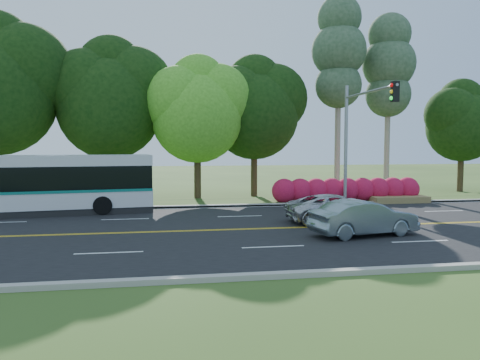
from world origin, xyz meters
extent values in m
plane|color=#2D4818|center=(0.00, 0.00, 0.00)|extent=(120.00, 120.00, 0.00)
cube|color=black|center=(0.00, 0.00, 0.01)|extent=(60.00, 14.00, 0.02)
cube|color=#A39E93|center=(0.00, 7.15, 0.07)|extent=(60.00, 0.30, 0.15)
cube|color=#A39E93|center=(0.00, -7.15, 0.07)|extent=(60.00, 0.30, 0.15)
cube|color=#2D4818|center=(0.00, 9.00, 0.05)|extent=(60.00, 4.00, 0.10)
cube|color=gold|center=(0.00, -0.08, 0.02)|extent=(57.00, 0.10, 0.00)
cube|color=gold|center=(0.00, 0.08, 0.02)|extent=(57.00, 0.10, 0.00)
cube|color=silver|center=(-6.00, -3.50, 0.02)|extent=(2.20, 0.12, 0.00)
cube|color=silver|center=(-0.50, -3.50, 0.02)|extent=(2.20, 0.12, 0.00)
cube|color=silver|center=(5.00, -3.50, 0.02)|extent=(2.20, 0.12, 0.00)
cube|color=silver|center=(-11.50, 3.50, 0.02)|extent=(2.20, 0.12, 0.00)
cube|color=silver|center=(-6.00, 3.50, 0.02)|extent=(2.20, 0.12, 0.00)
cube|color=silver|center=(-0.50, 3.50, 0.02)|extent=(2.20, 0.12, 0.00)
cube|color=silver|center=(5.00, 3.50, 0.02)|extent=(2.20, 0.12, 0.00)
cube|color=silver|center=(10.50, 3.50, 0.02)|extent=(2.20, 0.12, 0.00)
cube|color=silver|center=(0.00, 6.85, 0.02)|extent=(57.00, 0.12, 0.00)
cube|color=silver|center=(0.00, -6.85, 0.02)|extent=(57.00, 0.12, 0.00)
sphere|color=black|center=(-12.38, 11.30, 7.92)|extent=(5.76, 5.76, 5.76)
cylinder|color=#2F1F14|center=(-7.50, 12.00, 1.80)|extent=(0.44, 0.44, 3.60)
sphere|color=black|center=(-7.50, 12.00, 5.91)|extent=(6.60, 6.60, 6.60)
sphere|color=black|center=(-6.02, 12.30, 7.23)|extent=(5.28, 5.28, 5.28)
sphere|color=black|center=(-8.82, 11.80, 7.06)|extent=(4.95, 4.95, 4.95)
sphere|color=black|center=(-7.40, 12.40, 8.38)|extent=(4.29, 4.29, 4.29)
cylinder|color=#2F1F14|center=(-2.00, 11.00, 1.62)|extent=(0.44, 0.44, 3.24)
sphere|color=#42911E|center=(-2.00, 11.00, 5.27)|extent=(5.80, 5.80, 5.80)
sphere|color=#42911E|center=(-0.69, 11.30, 6.43)|extent=(4.64, 4.64, 4.64)
sphere|color=#42911E|center=(-3.16, 10.80, 6.29)|extent=(4.35, 4.35, 4.35)
sphere|color=#42911E|center=(-1.90, 11.40, 7.45)|extent=(3.77, 3.77, 3.77)
cylinder|color=#2F1F14|center=(2.00, 12.50, 1.71)|extent=(0.44, 0.44, 3.42)
sphere|color=black|center=(2.00, 12.50, 5.52)|extent=(6.00, 6.00, 6.00)
sphere|color=black|center=(3.35, 12.80, 6.72)|extent=(4.80, 4.80, 4.80)
sphere|color=black|center=(0.80, 12.30, 6.57)|extent=(4.50, 4.50, 4.50)
sphere|color=black|center=(2.10, 12.90, 7.77)|extent=(3.90, 3.90, 3.90)
cylinder|color=gray|center=(8.00, 12.50, 4.90)|extent=(0.40, 0.40, 9.80)
sphere|color=#2D492E|center=(8.00, 12.50, 7.70)|extent=(3.23, 3.23, 3.23)
sphere|color=#2D492E|center=(8.00, 12.50, 10.08)|extent=(3.80, 3.80, 3.80)
sphere|color=#2D492E|center=(8.00, 12.50, 12.32)|extent=(3.04, 3.04, 3.04)
cylinder|color=gray|center=(12.00, 13.00, 4.55)|extent=(0.40, 0.40, 9.10)
sphere|color=#2D492E|center=(12.00, 13.00, 7.15)|extent=(3.23, 3.23, 3.23)
sphere|color=#2D492E|center=(12.00, 13.00, 9.36)|extent=(3.80, 3.80, 3.80)
sphere|color=#2D492E|center=(12.00, 13.00, 11.44)|extent=(3.04, 3.04, 3.04)
cylinder|color=#2F1F14|center=(18.00, 13.00, 1.53)|extent=(0.44, 0.44, 3.06)
sphere|color=black|center=(18.00, 13.00, 4.88)|extent=(5.20, 5.20, 5.20)
sphere|color=black|center=(19.17, 13.30, 5.92)|extent=(4.16, 4.16, 4.16)
sphere|color=black|center=(16.96, 12.80, 5.79)|extent=(3.90, 3.90, 3.90)
sphere|color=black|center=(18.10, 13.40, 6.83)|extent=(3.38, 3.38, 3.38)
sphere|color=#A40D34|center=(3.00, 8.20, 0.75)|extent=(1.50, 1.50, 1.50)
sphere|color=#A40D34|center=(4.00, 8.20, 0.75)|extent=(1.50, 1.50, 1.50)
sphere|color=#A40D34|center=(5.00, 8.20, 0.75)|extent=(1.50, 1.50, 1.50)
sphere|color=#A40D34|center=(6.00, 8.20, 0.75)|extent=(1.50, 1.50, 1.50)
sphere|color=#A40D34|center=(7.00, 8.20, 0.75)|extent=(1.50, 1.50, 1.50)
sphere|color=#A40D34|center=(8.00, 8.20, 0.75)|extent=(1.50, 1.50, 1.50)
sphere|color=#A40D34|center=(9.00, 8.20, 0.75)|extent=(1.50, 1.50, 1.50)
sphere|color=#A40D34|center=(10.00, 8.20, 0.75)|extent=(1.50, 1.50, 1.50)
sphere|color=#A40D34|center=(11.00, 8.20, 0.75)|extent=(1.50, 1.50, 1.50)
cube|color=olive|center=(10.00, 7.40, 0.20)|extent=(3.50, 1.40, 0.40)
cylinder|color=gray|center=(6.50, 7.30, 3.50)|extent=(0.20, 0.20, 7.00)
cylinder|color=gray|center=(6.50, 4.30, 6.30)|extent=(0.14, 6.00, 0.14)
cube|color=black|center=(6.50, 1.50, 6.00)|extent=(0.32, 0.28, 0.95)
sphere|color=red|center=(6.33, 1.50, 6.30)|extent=(0.18, 0.18, 0.18)
sphere|color=yellow|center=(6.33, 1.50, 6.00)|extent=(0.18, 0.18, 0.18)
sphere|color=#19D833|center=(6.33, 1.50, 5.70)|extent=(0.18, 0.18, 0.18)
cube|color=silver|center=(-10.52, 5.78, 0.82)|extent=(11.60, 3.85, 0.94)
cube|color=black|center=(-10.52, 5.78, 1.88)|extent=(11.55, 3.88, 1.18)
cube|color=silver|center=(-10.52, 5.78, 2.73)|extent=(11.60, 3.85, 0.53)
cube|color=#0C7164|center=(-10.52, 5.78, 1.24)|extent=(11.55, 3.89, 0.13)
cube|color=black|center=(-10.52, 5.78, 0.19)|extent=(11.59, 3.76, 0.33)
cylinder|color=black|center=(-7.22, 5.06, 0.49)|extent=(0.97, 0.38, 0.95)
cylinder|color=black|center=(-7.51, 7.31, 0.49)|extent=(0.97, 0.38, 0.95)
imported|color=slate|center=(3.43, -2.13, 0.71)|extent=(4.41, 2.24, 1.39)
imported|color=silver|center=(3.53, 1.03, 0.65)|extent=(4.59, 2.18, 1.27)
camera|label=1|loc=(-4.26, -19.00, 3.53)|focal=35.00mm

